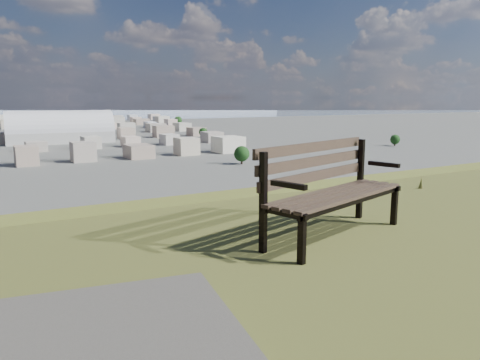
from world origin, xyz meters
TOP-DOWN VIEW (x-y plane):
  - park_bench at (-0.60, 1.94)m, footprint 1.94×1.10m
  - arena at (42.63, 293.45)m, footprint 61.19×30.05m

SIDE VIEW (x-z plane):
  - arena at x=42.63m, z-range -6.61..18.40m
  - park_bench at x=-0.60m, z-range 25.06..26.03m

